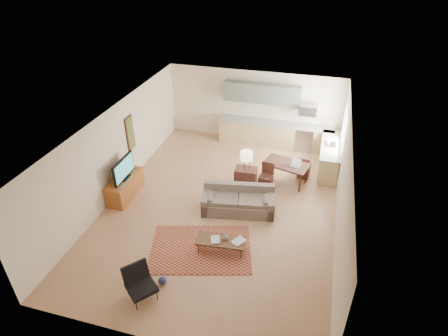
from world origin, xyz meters
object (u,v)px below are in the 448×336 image
(coffee_table, at_px, (221,245))
(armchair, at_px, (141,285))
(tv_credenza, at_px, (125,187))
(dining_table, at_px, (285,173))
(sofa, at_px, (238,200))
(console_table, at_px, (246,179))

(coffee_table, height_order, armchair, armchair)
(tv_credenza, relative_size, dining_table, 1.04)
(armchair, bearing_deg, sofa, 19.89)
(sofa, distance_m, coffee_table, 1.70)
(coffee_table, xyz_separation_m, console_table, (-0.00, 2.79, 0.20))
(sofa, height_order, dining_table, sofa)
(sofa, relative_size, console_table, 2.78)
(sofa, bearing_deg, coffee_table, -101.19)
(console_table, distance_m, dining_table, 1.37)
(armchair, xyz_separation_m, dining_table, (2.41, 5.39, -0.04))
(armchair, bearing_deg, dining_table, 16.18)
(armchair, xyz_separation_m, console_table, (1.28, 4.62, -0.00))
(armchair, height_order, dining_table, armchair)
(sofa, height_order, tv_credenza, sofa)
(armchair, relative_size, tv_credenza, 0.54)
(sofa, xyz_separation_m, coffee_table, (-0.03, -1.69, -0.19))
(armchair, bearing_deg, tv_credenza, 73.48)
(coffee_table, height_order, tv_credenza, tv_credenza)
(sofa, relative_size, dining_table, 1.55)
(console_table, bearing_deg, tv_credenza, -161.92)
(armchair, xyz_separation_m, tv_credenza, (-2.17, 3.32, -0.05))
(console_table, xyz_separation_m, dining_table, (1.14, 0.77, -0.04))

